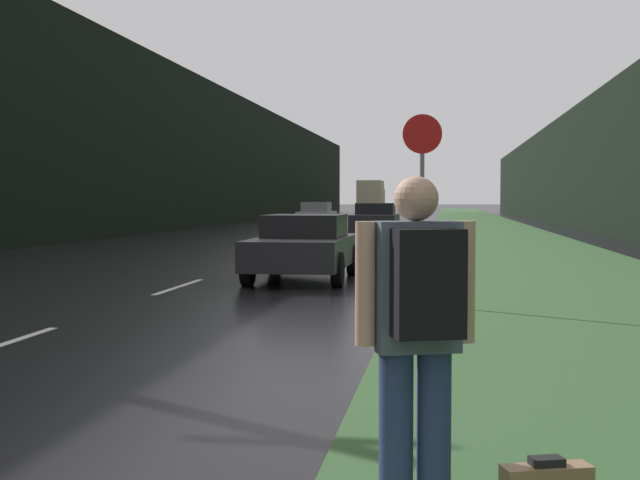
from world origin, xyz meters
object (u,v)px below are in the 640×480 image
(car_passing_far, at_px, (375,221))
(delivery_truck, at_px, (371,198))
(car_oncoming, at_px, (317,215))
(stop_sign, at_px, (422,193))
(car_passing_near, at_px, (304,246))
(hitchhiker_with_backpack, at_px, (418,329))

(car_passing_far, xyz_separation_m, delivery_truck, (-4.27, 49.67, 1.05))
(car_oncoming, height_order, delivery_truck, delivery_truck)
(stop_sign, xyz_separation_m, car_passing_far, (-2.52, 23.08, -1.00))
(car_passing_near, bearing_deg, car_oncoming, -82.26)
(hitchhiker_with_backpack, relative_size, car_passing_far, 0.44)
(hitchhiker_with_backpack, distance_m, delivery_truck, 82.50)
(stop_sign, height_order, car_passing_near, stop_sign)
(hitchhiker_with_backpack, bearing_deg, car_passing_near, 83.04)
(stop_sign, distance_m, car_oncoming, 36.29)
(delivery_truck, bearing_deg, car_passing_far, -85.09)
(hitchhiker_with_backpack, relative_size, car_oncoming, 0.40)
(car_passing_far, distance_m, car_oncoming, 13.26)
(car_passing_far, relative_size, delivery_truck, 0.59)
(car_passing_far, bearing_deg, car_oncoming, -71.21)
(hitchhiker_with_backpack, distance_m, car_oncoming, 45.62)
(car_oncoming, xyz_separation_m, delivery_truck, (-0.00, 37.12, 1.05))
(hitchhiker_with_backpack, bearing_deg, car_oncoming, 80.51)
(car_passing_near, xyz_separation_m, car_oncoming, (-4.27, 31.42, 0.07))
(stop_sign, height_order, car_oncoming, stop_sign)
(delivery_truck, bearing_deg, hitchhiker_with_backpack, -85.12)
(stop_sign, relative_size, delivery_truck, 0.43)
(stop_sign, xyz_separation_m, delivery_truck, (-6.80, 72.75, 0.05))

